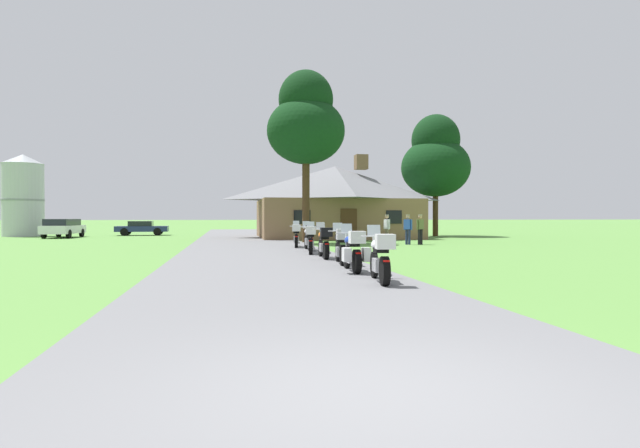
{
  "coord_description": "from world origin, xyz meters",
  "views": [
    {
      "loc": [
        -1.2,
        -4.16,
        1.55
      ],
      "look_at": [
        2.76,
        17.7,
        1.24
      ],
      "focal_mm": 28.58,
      "sensor_mm": 36.0,
      "label": 1
    }
  ],
  "objects_px": {
    "motorcycle_white_nearest_to_camera": "(380,258)",
    "bystander_olive_shirt_near_lodge": "(420,228)",
    "parked_navy_sedan_far_left": "(142,228)",
    "parked_white_suv_far_left": "(63,227)",
    "metal_silo_distant": "(23,195)",
    "motorcycle_orange_fourth_in_row": "(324,243)",
    "motorcycle_black_farthest_in_row": "(296,236)",
    "tree_right_of_lodge": "(436,159)",
    "motorcycle_black_third_in_row": "(341,246)",
    "motorcycle_white_sixth_in_row": "(309,238)",
    "bystander_blue_shirt_by_tree": "(408,228)",
    "motorcycle_blue_second_in_row": "(353,252)",
    "motorcycle_black_fifth_in_row": "(311,240)",
    "bystander_white_shirt_beside_signpost": "(387,227)",
    "tree_by_lodge_front": "(306,122)"
  },
  "relations": [
    {
      "from": "metal_silo_distant",
      "to": "motorcycle_black_third_in_row",
      "type": "bearing_deg",
      "value": -55.51
    },
    {
      "from": "motorcycle_white_nearest_to_camera",
      "to": "parked_white_suv_far_left",
      "type": "height_order",
      "value": "parked_white_suv_far_left"
    },
    {
      "from": "motorcycle_white_nearest_to_camera",
      "to": "tree_right_of_lodge",
      "type": "distance_m",
      "value": 31.28
    },
    {
      "from": "motorcycle_black_third_in_row",
      "to": "bystander_blue_shirt_by_tree",
      "type": "bearing_deg",
      "value": 66.64
    },
    {
      "from": "motorcycle_orange_fourth_in_row",
      "to": "parked_navy_sedan_far_left",
      "type": "relative_size",
      "value": 0.49
    },
    {
      "from": "motorcycle_orange_fourth_in_row",
      "to": "tree_right_of_lodge",
      "type": "distance_m",
      "value": 25.33
    },
    {
      "from": "motorcycle_black_third_in_row",
      "to": "bystander_olive_shirt_near_lodge",
      "type": "height_order",
      "value": "bystander_olive_shirt_near_lodge"
    },
    {
      "from": "motorcycle_orange_fourth_in_row",
      "to": "bystander_white_shirt_beside_signpost",
      "type": "height_order",
      "value": "bystander_white_shirt_beside_signpost"
    },
    {
      "from": "bystander_olive_shirt_near_lodge",
      "to": "parked_navy_sedan_far_left",
      "type": "bearing_deg",
      "value": 111.26
    },
    {
      "from": "bystander_blue_shirt_by_tree",
      "to": "bystander_olive_shirt_near_lodge",
      "type": "bearing_deg",
      "value": -135.96
    },
    {
      "from": "bystander_olive_shirt_near_lodge",
      "to": "parked_white_suv_far_left",
      "type": "relative_size",
      "value": 0.36
    },
    {
      "from": "tree_right_of_lodge",
      "to": "parked_white_suv_far_left",
      "type": "relative_size",
      "value": 2.11
    },
    {
      "from": "motorcycle_white_sixth_in_row",
      "to": "motorcycle_black_farthest_in_row",
      "type": "xyz_separation_m",
      "value": [
        -0.25,
        2.37,
        0.0
      ]
    },
    {
      "from": "motorcycle_white_sixth_in_row",
      "to": "bystander_blue_shirt_by_tree",
      "type": "distance_m",
      "value": 7.88
    },
    {
      "from": "motorcycle_black_third_in_row",
      "to": "motorcycle_black_farthest_in_row",
      "type": "height_order",
      "value": "same"
    },
    {
      "from": "motorcycle_black_third_in_row",
      "to": "tree_by_lodge_front",
      "type": "height_order",
      "value": "tree_by_lodge_front"
    },
    {
      "from": "bystander_olive_shirt_near_lodge",
      "to": "parked_navy_sedan_far_left",
      "type": "relative_size",
      "value": 0.39
    },
    {
      "from": "motorcycle_blue_second_in_row",
      "to": "motorcycle_black_fifth_in_row",
      "type": "xyz_separation_m",
      "value": [
        -0.03,
        7.05,
        0.01
      ]
    },
    {
      "from": "motorcycle_black_farthest_in_row",
      "to": "bystander_blue_shirt_by_tree",
      "type": "relative_size",
      "value": 1.23
    },
    {
      "from": "tree_right_of_lodge",
      "to": "motorcycle_orange_fourth_in_row",
      "type": "bearing_deg",
      "value": -122.21
    },
    {
      "from": "parked_white_suv_far_left",
      "to": "metal_silo_distant",
      "type": "bearing_deg",
      "value": 140.77
    },
    {
      "from": "bystander_white_shirt_beside_signpost",
      "to": "metal_silo_distant",
      "type": "xyz_separation_m",
      "value": [
        -25.27,
        16.16,
        2.34
      ]
    },
    {
      "from": "motorcycle_black_third_in_row",
      "to": "bystander_blue_shirt_by_tree",
      "type": "relative_size",
      "value": 1.24
    },
    {
      "from": "motorcycle_black_fifth_in_row",
      "to": "bystander_white_shirt_beside_signpost",
      "type": "xyz_separation_m",
      "value": [
        5.75,
        7.85,
        0.33
      ]
    },
    {
      "from": "bystander_blue_shirt_by_tree",
      "to": "parked_white_suv_far_left",
      "type": "distance_m",
      "value": 25.97
    },
    {
      "from": "motorcycle_black_farthest_in_row",
      "to": "parked_navy_sedan_far_left",
      "type": "distance_m",
      "value": 22.51
    },
    {
      "from": "motorcycle_orange_fourth_in_row",
      "to": "tree_right_of_lodge",
      "type": "relative_size",
      "value": 0.21
    },
    {
      "from": "motorcycle_orange_fourth_in_row",
      "to": "motorcycle_white_nearest_to_camera",
      "type": "bearing_deg",
      "value": -87.17
    },
    {
      "from": "bystander_white_shirt_beside_signpost",
      "to": "parked_white_suv_far_left",
      "type": "xyz_separation_m",
      "value": [
        -21.21,
        12.54,
        -0.17
      ]
    },
    {
      "from": "motorcycle_white_nearest_to_camera",
      "to": "motorcycle_white_sixth_in_row",
      "type": "distance_m",
      "value": 11.41
    },
    {
      "from": "motorcycle_black_fifth_in_row",
      "to": "bystander_olive_shirt_near_lodge",
      "type": "bearing_deg",
      "value": 51.21
    },
    {
      "from": "motorcycle_white_sixth_in_row",
      "to": "bystander_olive_shirt_near_lodge",
      "type": "bearing_deg",
      "value": 34.06
    },
    {
      "from": "parked_navy_sedan_far_left",
      "to": "motorcycle_white_sixth_in_row",
      "type": "bearing_deg",
      "value": -156.59
    },
    {
      "from": "motorcycle_white_nearest_to_camera",
      "to": "bystander_olive_shirt_near_lodge",
      "type": "distance_m",
      "value": 17.5
    },
    {
      "from": "motorcycle_black_farthest_in_row",
      "to": "motorcycle_black_third_in_row",
      "type": "bearing_deg",
      "value": -81.47
    },
    {
      "from": "motorcycle_orange_fourth_in_row",
      "to": "motorcycle_black_farthest_in_row",
      "type": "distance_m",
      "value": 6.86
    },
    {
      "from": "motorcycle_white_sixth_in_row",
      "to": "tree_right_of_lodge",
      "type": "bearing_deg",
      "value": 52.9
    },
    {
      "from": "parked_navy_sedan_far_left",
      "to": "tree_by_lodge_front",
      "type": "bearing_deg",
      "value": -144.62
    },
    {
      "from": "tree_by_lodge_front",
      "to": "parked_navy_sedan_far_left",
      "type": "distance_m",
      "value": 20.19
    },
    {
      "from": "bystander_olive_shirt_near_lodge",
      "to": "parked_white_suv_far_left",
      "type": "distance_m",
      "value": 26.6
    },
    {
      "from": "motorcycle_black_third_in_row",
      "to": "motorcycle_blue_second_in_row",
      "type": "bearing_deg",
      "value": -88.46
    },
    {
      "from": "bystander_white_shirt_beside_signpost",
      "to": "bystander_blue_shirt_by_tree",
      "type": "distance_m",
      "value": 1.43
    },
    {
      "from": "bystander_white_shirt_beside_signpost",
      "to": "tree_by_lodge_front",
      "type": "relative_size",
      "value": 0.17
    },
    {
      "from": "motorcycle_black_farthest_in_row",
      "to": "parked_white_suv_far_left",
      "type": "xyz_separation_m",
      "value": [
        -15.46,
        15.94,
        0.16
      ]
    },
    {
      "from": "motorcycle_blue_second_in_row",
      "to": "motorcycle_orange_fourth_in_row",
      "type": "height_order",
      "value": "same"
    },
    {
      "from": "motorcycle_black_farthest_in_row",
      "to": "parked_navy_sedan_far_left",
      "type": "height_order",
      "value": "motorcycle_black_farthest_in_row"
    },
    {
      "from": "motorcycle_orange_fourth_in_row",
      "to": "bystander_olive_shirt_near_lodge",
      "type": "bearing_deg",
      "value": 54.22
    },
    {
      "from": "motorcycle_black_fifth_in_row",
      "to": "parked_navy_sedan_far_left",
      "type": "height_order",
      "value": "motorcycle_black_fifth_in_row"
    },
    {
      "from": "motorcycle_black_farthest_in_row",
      "to": "tree_right_of_lodge",
      "type": "bearing_deg",
      "value": 53.86
    },
    {
      "from": "motorcycle_black_fifth_in_row",
      "to": "bystander_olive_shirt_near_lodge",
      "type": "xyz_separation_m",
      "value": [
        7.3,
        6.62,
        0.33
      ]
    }
  ]
}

